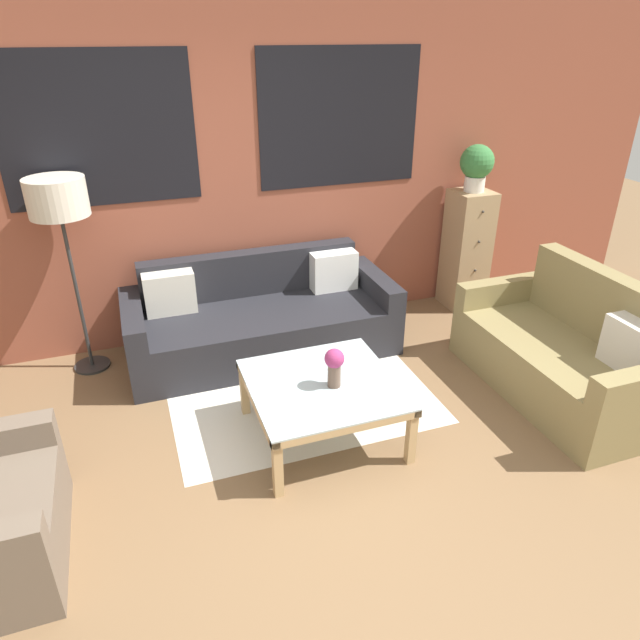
% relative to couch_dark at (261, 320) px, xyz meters
% --- Properties ---
extents(ground_plane, '(16.00, 16.00, 0.00)m').
position_rel_couch_dark_xyz_m(ground_plane, '(-0.09, -1.95, -0.28)').
color(ground_plane, brown).
extents(wall_back_brick, '(8.40, 0.09, 2.80)m').
position_rel_couch_dark_xyz_m(wall_back_brick, '(-0.09, 0.49, 1.13)').
color(wall_back_brick, brown).
rests_on(wall_back_brick, ground_plane).
extents(rug, '(1.90, 1.51, 0.00)m').
position_rel_couch_dark_xyz_m(rug, '(0.09, -0.71, -0.27)').
color(rug, silver).
rests_on(rug, ground_plane).
extents(couch_dark, '(2.19, 0.88, 0.78)m').
position_rel_couch_dark_xyz_m(couch_dark, '(0.00, 0.00, 0.00)').
color(couch_dark, '#232328').
rests_on(couch_dark, ground_plane).
extents(settee_vintage, '(0.80, 1.62, 0.92)m').
position_rel_couch_dark_xyz_m(settee_vintage, '(1.96, -1.37, 0.03)').
color(settee_vintage, olive).
rests_on(settee_vintage, ground_plane).
extents(coffee_table, '(0.94, 0.94, 0.42)m').
position_rel_couch_dark_xyz_m(coffee_table, '(0.09, -1.28, 0.09)').
color(coffee_table, silver).
rests_on(coffee_table, ground_plane).
extents(floor_lamp, '(0.42, 0.42, 1.54)m').
position_rel_couch_dark_xyz_m(floor_lamp, '(-1.38, 0.19, 1.07)').
color(floor_lamp, '#2D2D2D').
rests_on(floor_lamp, ground_plane).
extents(drawer_cabinet, '(0.36, 0.38, 1.14)m').
position_rel_couch_dark_xyz_m(drawer_cabinet, '(2.10, 0.23, 0.29)').
color(drawer_cabinet, tan).
rests_on(drawer_cabinet, ground_plane).
extents(potted_plant, '(0.30, 0.30, 0.42)m').
position_rel_couch_dark_xyz_m(potted_plant, '(2.10, 0.23, 1.10)').
color(potted_plant, silver).
rests_on(potted_plant, drawer_cabinet).
extents(flower_vase, '(0.13, 0.13, 0.27)m').
position_rel_couch_dark_xyz_m(flower_vase, '(0.15, -1.33, 0.30)').
color(flower_vase, brown).
rests_on(flower_vase, coffee_table).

